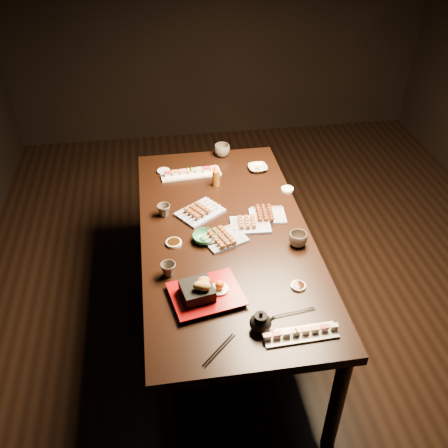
{
  "coord_description": "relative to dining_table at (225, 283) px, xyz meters",
  "views": [
    {
      "loc": [
        -0.68,
        -2.23,
        2.4
      ],
      "look_at": [
        -0.35,
        -0.1,
        0.77
      ],
      "focal_mm": 40.0,
      "sensor_mm": 36.0,
      "label": 1
    }
  ],
  "objects": [
    {
      "name": "teacup_mid_right",
      "position": [
        0.35,
        -0.16,
        0.41
      ],
      "size": [
        0.1,
        0.1,
        0.08
      ],
      "primitive_type": "imported",
      "rotation": [
        0.0,
        0.0,
        0.06
      ],
      "color": "#494038",
      "rests_on": "dining_table"
    },
    {
      "name": "edamame_bowl_cream",
      "position": [
        0.3,
        0.61,
        0.39
      ],
      "size": [
        0.12,
        0.12,
        0.03
      ],
      "primitive_type": "imported",
      "rotation": [
        0.0,
        0.0,
        0.04
      ],
      "color": "#C2B69E",
      "rests_on": "dining_table"
    },
    {
      "name": "sauce_dish_se",
      "position": [
        0.28,
        -0.46,
        0.38
      ],
      "size": [
        0.08,
        0.08,
        0.01
      ],
      "primitive_type": "cylinder",
      "rotation": [
        0.0,
        0.0,
        -0.14
      ],
      "color": "white",
      "rests_on": "dining_table"
    },
    {
      "name": "sushi_platter_near",
      "position": [
        0.21,
        -0.75,
        0.39
      ],
      "size": [
        0.32,
        0.1,
        0.04
      ],
      "primitive_type": null,
      "rotation": [
        0.0,
        0.0,
        0.03
      ],
      "color": "white",
      "rests_on": "dining_table"
    },
    {
      "name": "teacup_near_left",
      "position": [
        -0.32,
        -0.29,
        0.41
      ],
      "size": [
        0.1,
        0.1,
        0.07
      ],
      "primitive_type": "imported",
      "rotation": [
        0.0,
        0.0,
        -0.43
      ],
      "color": "#494038",
      "rests_on": "dining_table"
    },
    {
      "name": "chopsticks_se",
      "position": [
        0.21,
        -0.62,
        0.38
      ],
      "size": [
        0.2,
        0.04,
        0.01
      ],
      "primitive_type": null,
      "rotation": [
        0.0,
        0.0,
        0.12
      ],
      "color": "black",
      "rests_on": "dining_table"
    },
    {
      "name": "tsukune_plate",
      "position": [
        0.25,
        0.1,
        0.4
      ],
      "size": [
        0.21,
        0.16,
        0.05
      ],
      "primitive_type": null,
      "rotation": [
        0.0,
        0.0,
        -0.09
      ],
      "color": "#828EB6",
      "rests_on": "dining_table"
    },
    {
      "name": "yakitori_plate_right",
      "position": [
        0.14,
        0.04,
        0.4
      ],
      "size": [
        0.22,
        0.17,
        0.05
      ],
      "primitive_type": null,
      "rotation": [
        0.0,
        0.0,
        -0.07
      ],
      "color": "#828EB6",
      "rests_on": "dining_table"
    },
    {
      "name": "ground",
      "position": [
        0.35,
        0.15,
        -0.38
      ],
      "size": [
        5.0,
        5.0,
        0.0
      ],
      "primitive_type": "plane",
      "color": "black",
      "rests_on": "ground"
    },
    {
      "name": "sauce_dish_west",
      "position": [
        -0.28,
        -0.06,
        0.38
      ],
      "size": [
        0.09,
        0.09,
        0.01
      ],
      "primitive_type": "cylinder",
      "rotation": [
        0.0,
        0.0,
        0.04
      ],
      "color": "white",
      "rests_on": "dining_table"
    },
    {
      "name": "teapot",
      "position": [
        0.04,
        -0.68,
        0.42
      ],
      "size": [
        0.13,
        0.13,
        0.1
      ],
      "primitive_type": null,
      "rotation": [
        0.0,
        0.0,
        0.11
      ],
      "color": "black",
      "rests_on": "dining_table"
    },
    {
      "name": "yakitori_plate_center",
      "position": [
        -0.01,
        -0.06,
        0.4
      ],
      "size": [
        0.26,
        0.22,
        0.05
      ],
      "primitive_type": null,
      "rotation": [
        0.0,
        0.0,
        0.38
      ],
      "color": "#828EB6",
      "rests_on": "dining_table"
    },
    {
      "name": "teacup_far_left",
      "position": [
        -0.32,
        0.21,
        0.41
      ],
      "size": [
        0.1,
        0.1,
        0.07
      ],
      "primitive_type": "imported",
      "rotation": [
        0.0,
        0.0,
        -0.47
      ],
      "color": "#494038",
      "rests_on": "dining_table"
    },
    {
      "name": "condiment_bottle",
      "position": [
        0.02,
        0.47,
        0.44
      ],
      "size": [
        0.06,
        0.06,
        0.14
      ],
      "primitive_type": "cylinder",
      "rotation": [
        0.0,
        0.0,
        -0.29
      ],
      "color": "brown",
      "rests_on": "dining_table"
    },
    {
      "name": "teacup_far_right",
      "position": [
        0.11,
        0.83,
        0.42
      ],
      "size": [
        0.11,
        0.11,
        0.08
      ],
      "primitive_type": "imported",
      "rotation": [
        0.0,
        0.0,
        -0.12
      ],
      "color": "#494038",
      "rests_on": "dining_table"
    },
    {
      "name": "tempura_tray",
      "position": [
        -0.16,
        -0.46,
        0.43
      ],
      "size": [
        0.36,
        0.31,
        0.12
      ],
      "primitive_type": null,
      "rotation": [
        0.0,
        0.0,
        0.19
      ],
      "color": "black",
      "rests_on": "dining_table"
    },
    {
      "name": "edamame_bowl_green",
      "position": [
        -0.12,
        -0.05,
        0.39
      ],
      "size": [
        0.13,
        0.13,
        0.04
      ],
      "primitive_type": "imported",
      "rotation": [
        0.0,
        0.0,
        0.02
      ],
      "color": "#297E50",
      "rests_on": "dining_table"
    },
    {
      "name": "yakitori_plate_left",
      "position": [
        -0.11,
        0.19,
        0.41
      ],
      "size": [
        0.3,
        0.28,
        0.06
      ],
      "primitive_type": null,
      "rotation": [
        0.0,
        0.0,
        0.61
      ],
      "color": "#828EB6",
      "rests_on": "dining_table"
    },
    {
      "name": "sauce_dish_east",
      "position": [
        0.43,
        0.35,
        0.38
      ],
      "size": [
        0.09,
        0.09,
        0.01
      ],
      "primitive_type": "cylinder",
      "rotation": [
        0.0,
        0.0,
        0.32
      ],
      "color": "white",
      "rests_on": "dining_table"
    },
    {
      "name": "sauce_dish_nw",
      "position": [
        -0.29,
        0.67,
        0.38
      ],
      "size": [
        0.11,
        0.11,
        0.01
      ],
      "primitive_type": "cylinder",
      "rotation": [
        0.0,
        0.0,
        -0.36
      ],
      "color": "white",
      "rests_on": "dining_table"
    },
    {
      "name": "sushi_platter_far",
      "position": [
        -0.13,
        0.62,
        0.4
      ],
      "size": [
        0.38,
        0.13,
        0.05
      ],
      "primitive_type": null,
      "rotation": [
        0.0,
        0.0,
        3.22
      ],
      "color": "white",
      "rests_on": "dining_table"
    },
    {
      "name": "chopsticks_near",
      "position": [
        -0.15,
        -0.77,
        0.38
      ],
      "size": [
        0.16,
        0.16,
        0.01
      ],
      "primitive_type": null,
      "rotation": [
        0.0,
        0.0,
        0.78
      ],
      "color": "black",
      "rests_on": "dining_table"
    },
    {
      "name": "dining_table",
      "position": [
        0.0,
        0.0,
        0.0
      ],
      "size": [
        1.07,
        1.88,
        0.75
      ],
      "primitive_type": "cube",
      "rotation": [
        0.0,
        0.0,
        -0.09
      ],
      "color": "black",
      "rests_on": "ground"
    }
  ]
}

